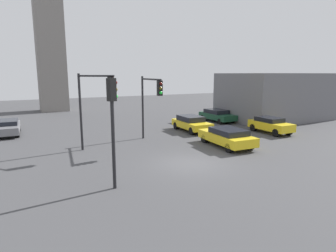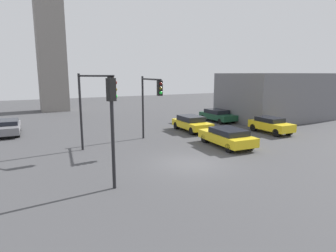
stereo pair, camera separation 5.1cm
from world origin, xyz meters
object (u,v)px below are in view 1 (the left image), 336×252
Objects in this scene: traffic_light_0 at (95,96)px; traffic_light_2 at (113,113)px; traffic_light_1 at (150,95)px; car_0 at (227,137)px; car_4 at (270,125)px; car_3 at (7,127)px; car_2 at (217,115)px; car_1 at (191,123)px.

traffic_light_0 reaches higher than traffic_light_2.
traffic_light_1 is 1.00× the size of traffic_light_2.
traffic_light_0 is 1.11× the size of car_0.
car_4 is (16.11, 5.76, -2.76)m from traffic_light_2.
traffic_light_0 is 1.04× the size of traffic_light_1.
traffic_light_2 is (-4.96, -6.98, -0.16)m from traffic_light_1.
car_4 is at bearing 66.08° from car_3.
car_2 is (10.85, 6.13, -2.97)m from traffic_light_1.
car_1 reaches higher than car_0.
traffic_light_2 is 1.07× the size of car_3.
traffic_light_1 is 6.36m from car_0.
car_1 is (9.49, 3.10, -3.00)m from traffic_light_0.
traffic_light_2 reaches higher than car_1.
car_0 is 1.18× the size of car_4.
car_2 is at bearing 70.79° from traffic_light_0.
car_0 is 6.05m from car_1.
traffic_light_1 is 1.10× the size of car_2.
traffic_light_1 is at bearing 49.44° from car_3.
traffic_light_1 is 8.56m from traffic_light_2.
traffic_light_1 is at bearing 51.47° from traffic_light_0.
car_2 is at bearing 123.18° from car_1.
traffic_light_0 reaches higher than car_4.
traffic_light_0 is 10.42m from car_1.
traffic_light_0 is 1.14× the size of car_2.
car_0 is at bearing 29.19° from traffic_light_0.
traffic_light_0 is at bearing 65.40° from traffic_light_2.
car_1 is (0.73, 6.01, 0.03)m from car_0.
traffic_light_2 is 17.33m from car_4.
car_1 is at bearing 26.07° from traffic_light_2.
traffic_light_0 is 1.04× the size of traffic_light_2.
car_0 is 1.04× the size of car_2.
car_0 is at bearing 51.81° from car_3.
car_1 is at bearing -58.68° from car_2.
traffic_light_0 is at bearing 33.24° from car_3.
traffic_light_0 reaches higher than traffic_light_1.
car_0 is 11.20m from car_2.
traffic_light_2 is 10.69m from car_0.
car_4 is (15.26, -0.94, -2.99)m from traffic_light_0.
traffic_light_1 is at bearing -60.33° from car_1.
car_2 is at bearing -30.25° from car_0.
traffic_light_1 is 1.13× the size of car_1.
car_1 is 7.05m from car_4.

